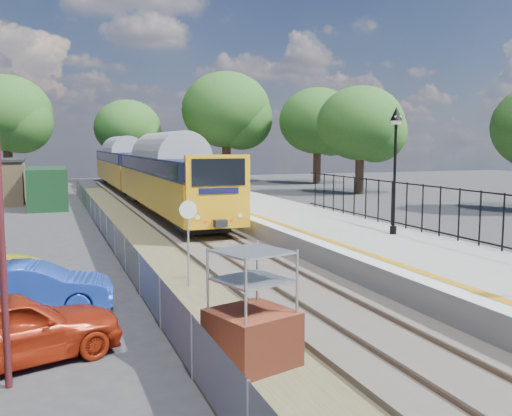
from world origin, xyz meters
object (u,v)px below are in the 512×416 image
train (140,169)px  car_blue (33,288)px  victorian_lamp_north (396,140)px  brick_plinth (252,310)px  speed_sign (188,230)px  car_red (9,329)px

train → car_blue: bearing=-104.1°
victorian_lamp_north → car_blue: (-12.23, -2.73, -3.66)m
victorian_lamp_north → car_blue: bearing=-167.4°
brick_plinth → car_blue: (-3.94, 5.06, -0.45)m
train → car_blue: 28.59m
victorian_lamp_north → speed_sign: bearing=-168.1°
brick_plinth → car_blue: bearing=127.9°
car_red → train: bearing=-31.1°
train → speed_sign: size_ratio=15.87×
train → car_blue: (-6.93, -27.69, -1.71)m
victorian_lamp_north → car_blue: victorian_lamp_north is taller
speed_sign → brick_plinth: bearing=-90.7°
car_red → car_blue: car_red is taller
brick_plinth → car_red: 4.60m
victorian_lamp_north → car_red: size_ratio=1.10×
car_red → victorian_lamp_north: bearing=-81.9°
speed_sign → car_red: size_ratio=0.62×
victorian_lamp_north → car_blue: size_ratio=1.20×
victorian_lamp_north → car_red: (-12.58, -6.16, -3.59)m
victorian_lamp_north → car_red: victorian_lamp_north is taller
brick_plinth → victorian_lamp_north: bearing=43.2°
speed_sign → victorian_lamp_north: bearing=13.6°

